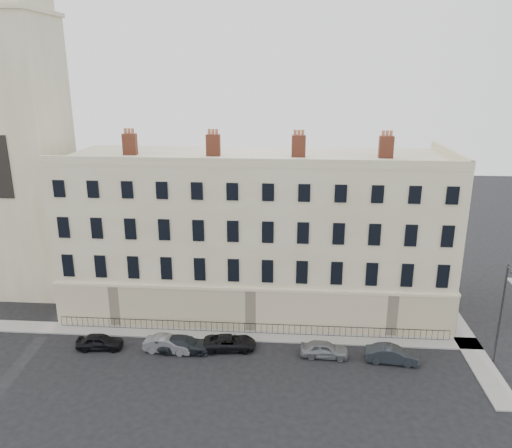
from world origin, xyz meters
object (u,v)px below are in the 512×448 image
object	(u,v)px
car_f	(392,354)
car_d	(230,342)
car_b	(168,344)
car_e	(324,349)
car_c	(184,344)
streetlamp	(502,310)
car_a	(100,342)

from	to	relation	value
car_f	car_d	bearing A→B (deg)	91.17
car_b	car_e	size ratio (longest dim) A/B	1.03
car_b	car_c	distance (m)	1.35
car_f	streetlamp	xyz separation A→B (m)	(8.29, 0.59, 4.04)
car_a	car_e	size ratio (longest dim) A/B	0.98
car_c	streetlamp	xyz separation A→B (m)	(25.43, 0.26, 4.06)
car_a	car_b	xyz separation A→B (m)	(5.89, 0.00, 0.01)
streetlamp	car_a	bearing A→B (deg)	171.82
car_e	car_d	bearing A→B (deg)	87.87
car_c	streetlamp	distance (m)	25.76
car_e	streetlamp	xyz separation A→B (m)	(13.70, 0.17, 4.05)
car_b	streetlamp	world-z (taller)	streetlamp
car_c	car_e	bearing A→B (deg)	-90.49
car_a	car_f	size ratio (longest dim) A/B	0.93
car_b	car_c	xyz separation A→B (m)	(1.35, 0.11, -0.01)
car_b	car_e	bearing A→B (deg)	-84.45
car_b	car_a	bearing A→B (deg)	94.74
car_b	car_e	world-z (taller)	car_e
car_d	car_f	distance (m)	13.39
car_c	car_e	xyz separation A→B (m)	(11.73, 0.09, 0.01)
car_a	car_b	size ratio (longest dim) A/B	0.95
car_a	car_f	world-z (taller)	car_f
car_b	car_f	world-z (taller)	car_f
car_f	streetlamp	distance (m)	9.24
car_a	car_c	distance (m)	7.24
car_f	car_b	bearing A→B (deg)	94.69
car_e	streetlamp	size ratio (longest dim) A/B	0.47
car_d	streetlamp	distance (m)	22.03
car_a	car_f	distance (m)	24.38
car_a	car_f	xyz separation A→B (m)	(24.38, -0.22, 0.03)
car_c	streetlamp	bearing A→B (deg)	-90.32
car_b	car_f	distance (m)	18.49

